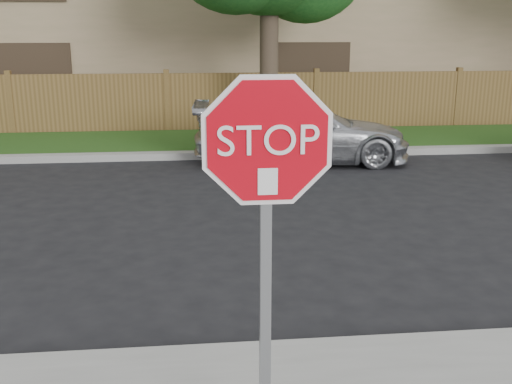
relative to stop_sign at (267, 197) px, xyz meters
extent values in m
plane|color=black|center=(-1.09, 1.48, -1.83)|extent=(90.00, 90.00, 0.00)
cube|color=gray|center=(-1.09, 9.63, -1.75)|extent=(70.00, 0.30, 0.15)
cube|color=#1E4714|center=(-1.09, 11.28, -1.77)|extent=(70.00, 3.00, 0.12)
cube|color=brown|center=(-1.09, 12.88, -1.03)|extent=(70.00, 0.12, 1.60)
cube|color=#97845D|center=(-1.09, 18.48, 1.17)|extent=(34.00, 8.00, 6.00)
cylinder|color=#382B21|center=(1.41, 11.18, 0.13)|extent=(0.44, 0.44, 3.92)
cube|color=gray|center=(0.00, 0.05, -0.58)|extent=(0.06, 0.06, 2.30)
cylinder|color=white|center=(0.00, -0.02, 0.32)|extent=(1.01, 0.02, 1.01)
cylinder|color=#BD0713|center=(0.00, -0.03, 0.32)|extent=(0.93, 0.02, 0.93)
cube|color=white|center=(0.00, -0.05, 0.10)|extent=(0.11, 0.00, 0.15)
imported|color=silver|center=(1.84, 9.08, -1.18)|extent=(4.58, 2.06, 1.30)
camera|label=1|loc=(-0.39, -3.19, 0.91)|focal=42.00mm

